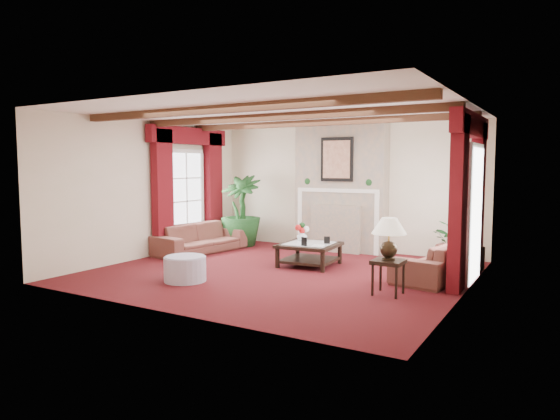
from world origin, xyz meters
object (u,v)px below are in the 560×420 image
Objects in this scene: potted_palm at (241,226)px; side_table at (388,277)px; sofa_right at (439,253)px; ottoman at (185,269)px; sofa_left at (200,233)px; coffee_table at (309,255)px.

side_table is at bearing -30.14° from potted_palm.
ottoman is (-3.40, -2.31, -0.21)m from sofa_right.
potted_palm is 2.52× the size of ottoman.
sofa_right is at bearing 75.97° from side_table.
sofa_left reaches higher than coffee_table.
ottoman is at bearing -122.58° from coffee_table.
coffee_table is (2.62, -0.09, -0.20)m from sofa_left.
potted_palm reaches higher than sofa_right.
potted_palm is at bearing -4.42° from sofa_left.
sofa_left is at bearing 124.24° from ottoman.
coffee_table is at bearing 61.29° from ottoman.
sofa_right is 2.28m from coffee_table.
coffee_table is 2.27m from side_table.
side_table is (4.26, -2.48, -0.20)m from potted_palm.
sofa_right is 4.74m from potted_palm.
potted_palm is at bearing 110.41° from ottoman.
sofa_left is 2.14× the size of coffee_table.
potted_palm is 1.68× the size of coffee_table.
sofa_right is 1.53m from side_table.
sofa_right is at bearing 1.93° from coffee_table.
sofa_right is at bearing 34.18° from ottoman.
side_table is at bearing -37.29° from coffee_table.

